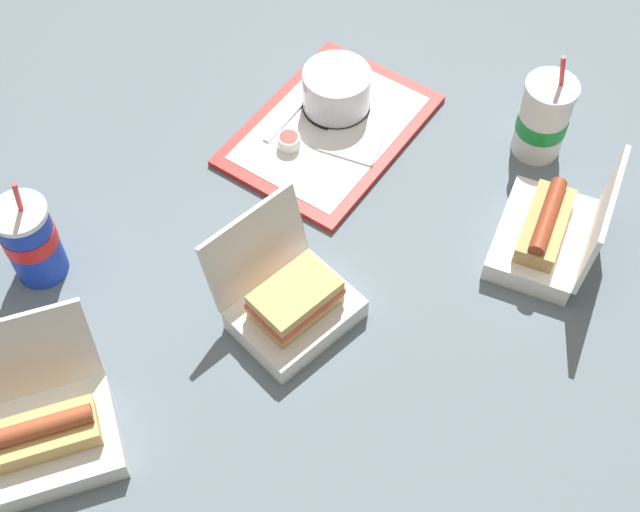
% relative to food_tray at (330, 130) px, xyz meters
% --- Properties ---
extents(ground_plane, '(3.20, 3.20, 0.00)m').
position_rel_food_tray_xyz_m(ground_plane, '(-0.30, -0.10, -0.01)').
color(ground_plane, slate).
extents(food_tray, '(0.38, 0.28, 0.01)m').
position_rel_food_tray_xyz_m(food_tray, '(0.00, 0.00, 0.00)').
color(food_tray, red).
rests_on(food_tray, ground_plane).
extents(cake_container, '(0.12, 0.12, 0.08)m').
position_rel_food_tray_xyz_m(cake_container, '(0.05, 0.02, 0.04)').
color(cake_container, black).
rests_on(cake_container, food_tray).
extents(ketchup_cup, '(0.04, 0.04, 0.02)m').
position_rel_food_tray_xyz_m(ketchup_cup, '(-0.08, 0.04, 0.02)').
color(ketchup_cup, white).
rests_on(ketchup_cup, food_tray).
extents(napkin_stack, '(0.12, 0.12, 0.00)m').
position_rel_food_tray_xyz_m(napkin_stack, '(-0.00, -0.05, 0.01)').
color(napkin_stack, white).
rests_on(napkin_stack, food_tray).
extents(plastic_fork, '(0.11, 0.02, 0.00)m').
position_rel_food_tray_xyz_m(plastic_fork, '(-0.03, 0.08, 0.01)').
color(plastic_fork, white).
rests_on(plastic_fork, food_tray).
extents(clamshell_hotdog_center, '(0.22, 0.18, 0.18)m').
position_rel_food_tray_xyz_m(clamshell_hotdog_center, '(-0.03, -0.43, 0.03)').
color(clamshell_hotdog_center, white).
rests_on(clamshell_hotdog_center, ground_plane).
extents(clamshell_hotdog_corner, '(0.27, 0.27, 0.18)m').
position_rel_food_tray_xyz_m(clamshell_hotdog_corner, '(-0.71, 0.02, 0.03)').
color(clamshell_hotdog_corner, white).
rests_on(clamshell_hotdog_corner, ground_plane).
extents(clamshell_sandwich_left, '(0.22, 0.22, 0.17)m').
position_rel_food_tray_xyz_m(clamshell_sandwich_left, '(-0.36, -0.15, 0.04)').
color(clamshell_sandwich_left, white).
rests_on(clamshell_sandwich_left, ground_plane).
extents(soda_cup_left, '(0.09, 0.09, 0.21)m').
position_rel_food_tray_xyz_m(soda_cup_left, '(0.16, -0.33, 0.07)').
color(soda_cup_left, white).
rests_on(soda_cup_left, ground_plane).
extents(soda_cup_corner, '(0.09, 0.09, 0.21)m').
position_rel_food_tray_xyz_m(soda_cup_corner, '(-0.49, 0.24, 0.07)').
color(soda_cup_corner, '#1938B7').
rests_on(soda_cup_corner, ground_plane).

